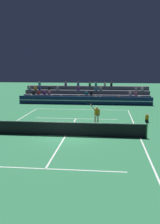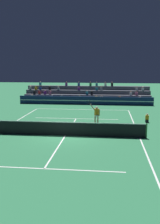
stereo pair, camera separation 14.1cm
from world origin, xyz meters
TOP-DOWN VIEW (x-y plane):
  - ground_plane at (0.00, 0.00)m, footprint 120.00×120.00m
  - court_lines at (0.00, 0.00)m, footprint 11.10×23.90m
  - tennis_net at (0.00, 0.00)m, footprint 12.00×0.10m
  - sponsor_banner_wall at (0.00, 15.92)m, footprint 18.00×0.26m
  - bleacher_stand at (-0.01, 19.09)m, footprint 18.00×3.80m
  - ball_kid_courtside at (6.74, 5.43)m, footprint 0.30×0.36m
  - tennis_player at (2.14, 3.45)m, footprint 1.18×0.51m
  - tennis_ball at (0.18, 3.42)m, footprint 0.07×0.07m

SIDE VIEW (x-z plane):
  - ground_plane at x=0.00m, z-range 0.00..0.00m
  - court_lines at x=0.00m, z-range 0.00..0.01m
  - tennis_ball at x=0.18m, z-range 0.00..0.07m
  - ball_kid_courtside at x=6.74m, z-range -0.09..0.75m
  - tennis_net at x=0.00m, z-range -0.01..1.09m
  - sponsor_banner_wall at x=0.00m, z-range 0.00..1.10m
  - bleacher_stand at x=-0.01m, z-range -0.58..2.25m
  - tennis_player at x=2.14m, z-range -0.21..2.17m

